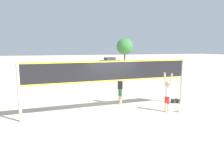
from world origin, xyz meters
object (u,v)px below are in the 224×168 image
at_px(player_blocker, 120,84).
at_px(parked_car_near, 110,62).
at_px(tree_left_cluster, 125,47).
at_px(player_spiker, 167,92).
at_px(volleyball_net, 112,76).
at_px(volleyball, 179,110).
at_px(gear_bag, 175,101).

relative_size(player_blocker, parked_car_near, 0.51).
bearing_deg(tree_left_cluster, player_spiker, -111.85).
height_order(volleyball_net, player_blocker, volleyball_net).
relative_size(player_spiker, volleyball, 8.29).
bearing_deg(gear_bag, volleyball_net, -175.83).
xyz_separation_m(player_spiker, gear_bag, (1.60, 1.39, -0.92)).
relative_size(volleyball, tree_left_cluster, 0.04).
bearing_deg(gear_bag, player_blocker, 164.97).
relative_size(parked_car_near, tree_left_cluster, 0.78).
relative_size(gear_bag, parked_car_near, 0.10).
bearing_deg(player_spiker, gear_bag, -49.01).
xyz_separation_m(parked_car_near, tree_left_cluster, (5.21, 4.58, 2.95)).
height_order(player_blocker, volleyball, player_blocker).
height_order(volleyball, parked_car_near, parked_car_near).
height_order(player_blocker, gear_bag, player_blocker).
relative_size(player_spiker, parked_car_near, 0.46).
distance_m(volleyball, parked_car_near, 32.65).
distance_m(volleyball_net, player_spiker, 2.86).
bearing_deg(volleyball_net, tree_left_cluster, 64.07).
distance_m(player_blocker, tree_left_cluster, 37.22).
height_order(volleyball_net, volleyball, volleyball_net).
distance_m(player_spiker, tree_left_cluster, 38.66).
xyz_separation_m(player_blocker, gear_bag, (3.18, -0.85, -1.05)).
xyz_separation_m(volleyball_net, tree_left_cluster, (16.87, 34.71, 1.83)).
xyz_separation_m(player_blocker, volleyball, (2.10, -2.52, -1.04)).
relative_size(gear_bag, tree_left_cluster, 0.08).
relative_size(volleyball_net, parked_car_near, 2.04).
bearing_deg(parked_car_near, tree_left_cluster, 35.12).
xyz_separation_m(player_spiker, tree_left_cluster, (14.35, 35.80, 2.61)).
distance_m(parked_car_near, tree_left_cluster, 7.54).
xyz_separation_m(player_blocker, tree_left_cluster, (15.92, 33.55, 2.48)).
height_order(player_spiker, player_blocker, player_blocker).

